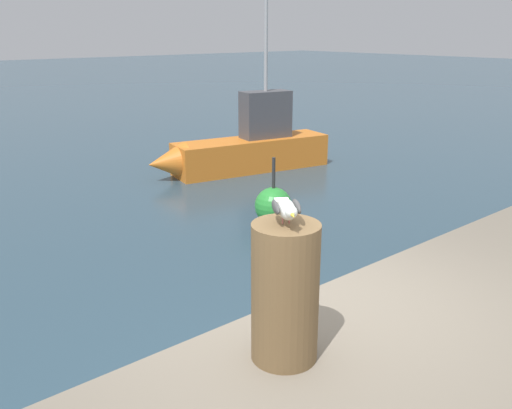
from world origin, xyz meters
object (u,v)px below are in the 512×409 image
object	(u,v)px
seagull	(287,209)
channel_buoy	(273,213)
boat_orange	(242,148)
mooring_post	(285,293)

from	to	relation	value
seagull	channel_buoy	distance (m)	5.37
boat_orange	channel_buoy	bearing A→B (deg)	-122.87
mooring_post	boat_orange	world-z (taller)	boat_orange
seagull	boat_orange	xyz separation A→B (m)	(5.81, 7.60, -1.67)
seagull	channel_buoy	bearing A→B (deg)	48.61
boat_orange	channel_buoy	xyz separation A→B (m)	(-2.45, -3.79, -0.06)
boat_orange	channel_buoy	size ratio (longest dim) A/B	3.85
mooring_post	channel_buoy	world-z (taller)	mooring_post
channel_buoy	boat_orange	bearing A→B (deg)	57.13
mooring_post	seagull	xyz separation A→B (m)	(-0.00, -0.01, 0.49)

